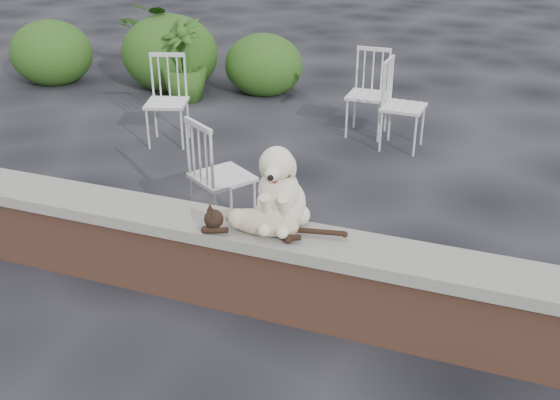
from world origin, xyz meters
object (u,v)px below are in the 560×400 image
(dog, at_px, (281,183))
(potted_plant_a, at_px, (158,41))
(chair_e, at_px, (404,105))
(chair_a, at_px, (167,101))
(chair_c, at_px, (222,175))
(cat, at_px, (261,221))
(potted_plant_b, at_px, (184,61))
(chair_b, at_px, (368,94))

(dog, xyz_separation_m, potted_plant_a, (-3.56, 4.56, -0.31))
(chair_e, bearing_deg, potted_plant_a, 71.33)
(chair_e, height_order, chair_a, same)
(potted_plant_a, bearing_deg, chair_a, -57.97)
(chair_c, bearing_deg, chair_a, -14.86)
(cat, relative_size, chair_c, 1.12)
(chair_a, relative_size, potted_plant_a, 0.84)
(chair_a, bearing_deg, chair_c, -65.97)
(chair_e, height_order, potted_plant_b, potted_plant_b)
(chair_e, bearing_deg, potted_plant_b, 79.16)
(cat, relative_size, chair_a, 1.12)
(chair_c, bearing_deg, potted_plant_a, -20.33)
(cat, relative_size, chair_b, 1.12)
(cat, xyz_separation_m, chair_e, (0.28, 3.24, -0.20))
(cat, distance_m, chair_e, 3.26)
(chair_e, height_order, potted_plant_a, potted_plant_a)
(chair_b, bearing_deg, dog, -86.21)
(dog, relative_size, chair_c, 0.62)
(cat, bearing_deg, potted_plant_b, 116.49)
(chair_c, xyz_separation_m, potted_plant_b, (-1.95, 2.99, 0.05))
(potted_plant_a, distance_m, potted_plant_b, 1.11)
(dog, height_order, chair_c, dog)
(dog, xyz_separation_m, chair_b, (-0.25, 3.36, -0.40))
(chair_b, height_order, chair_a, same)
(cat, height_order, chair_e, chair_e)
(chair_b, xyz_separation_m, chair_a, (-1.93, -1.02, 0.00))
(dog, bearing_deg, chair_a, 125.26)
(chair_b, distance_m, chair_e, 0.52)
(chair_b, bearing_deg, chair_c, -102.62)
(chair_e, relative_size, chair_c, 1.00)
(cat, xyz_separation_m, potted_plant_a, (-3.48, 4.71, -0.11))
(chair_c, height_order, chair_a, same)
(chair_a, bearing_deg, dog, -64.94)
(chair_e, relative_size, chair_a, 1.00)
(cat, bearing_deg, chair_a, 122.44)
(dog, relative_size, chair_a, 0.62)
(potted_plant_b, bearing_deg, potted_plant_a, 136.76)
(cat, bearing_deg, dog, 54.34)
(chair_b, relative_size, potted_plant_b, 0.91)
(cat, xyz_separation_m, chair_c, (-0.72, 0.96, -0.20))
(chair_e, distance_m, potted_plant_a, 4.04)
(chair_b, xyz_separation_m, potted_plant_a, (-3.32, 1.20, 0.09))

